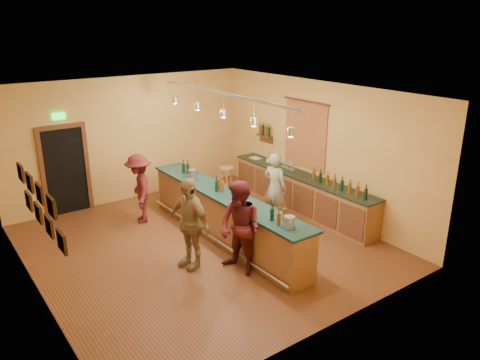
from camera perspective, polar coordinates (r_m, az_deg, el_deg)
floor at (r=9.99m, az=-4.58°, el=-7.94°), size 7.00×7.00×0.00m
ceiling at (r=9.01m, az=-5.11°, el=10.53°), size 6.50×7.00×0.02m
wall_back at (r=12.40m, az=-13.30°, el=4.88°), size 6.50×0.02×3.20m
wall_front at (r=6.83m, az=10.73°, el=-6.62°), size 6.50×0.02×3.20m
wall_left at (r=8.30m, az=-24.41°, el=-3.35°), size 0.02×7.00×3.20m
wall_right at (r=11.32m, az=9.39°, el=3.81°), size 0.02×7.00×3.20m
doorway at (r=11.98m, az=-20.54°, el=1.32°), size 1.15×0.09×2.48m
tapestry at (r=11.52m, az=7.98°, el=5.43°), size 0.03×1.40×1.60m
bottle_shelf at (r=12.62m, az=3.04°, el=5.91°), size 0.17×0.55×0.54m
picture_grid at (r=7.49m, az=-23.22°, el=-2.63°), size 0.06×2.20×0.70m
back_counter at (r=11.59m, az=7.49°, el=-1.52°), size 0.60×4.55×1.27m
tasting_bar at (r=10.01m, az=-1.91°, el=-4.01°), size 0.73×5.10×1.38m
pendant_track at (r=9.34m, az=-2.07°, el=9.54°), size 0.11×4.60×0.50m
bartender at (r=10.85m, az=4.28°, el=-0.93°), size 0.54×0.69×1.66m
customer_a at (r=8.60m, az=0.03°, el=-5.90°), size 0.84×0.98×1.79m
customer_b at (r=8.86m, az=-6.18°, el=-5.25°), size 0.62×1.11×1.79m
customer_c at (r=11.05m, az=-12.18°, el=-1.04°), size 0.90×1.19×1.63m
bar_stool at (r=12.53m, az=-1.63°, el=0.91°), size 0.38×0.38×0.77m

